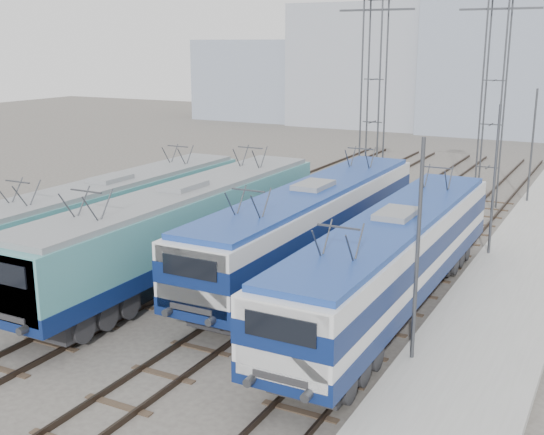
{
  "coord_description": "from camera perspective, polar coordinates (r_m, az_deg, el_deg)",
  "views": [
    {
      "loc": [
        13.7,
        -16.75,
        9.53
      ],
      "look_at": [
        1.16,
        7.0,
        2.66
      ],
      "focal_mm": 45.0,
      "sensor_mm": 36.0,
      "label": 1
    }
  ],
  "objects": [
    {
      "name": "ground",
      "position": [
        23.65,
        -10.62,
        -9.67
      ],
      "size": [
        160.0,
        160.0,
        0.0
      ],
      "primitive_type": "plane",
      "color": "#514C47"
    },
    {
      "name": "locomotive_far_left",
      "position": [
        31.62,
        -13.46,
        0.5
      ],
      "size": [
        2.75,
        17.38,
        3.27
      ],
      "color": "#0C1C4D",
      "rests_on": "ground"
    },
    {
      "name": "locomotive_center_right",
      "position": [
        28.61,
        3.29,
        -0.27
      ],
      "size": [
        2.87,
        18.17,
        3.42
      ],
      "color": "#0C1C4D",
      "rests_on": "ground"
    },
    {
      "name": "mast_mid",
      "position": [
        31.75,
        18.09,
        2.69
      ],
      "size": [
        0.12,
        0.12,
        7.0
      ],
      "primitive_type": "cylinder",
      "color": "#3F4247",
      "rests_on": "ground"
    },
    {
      "name": "mast_front",
      "position": [
        20.35,
        12.06,
        -3.21
      ],
      "size": [
        0.12,
        0.12,
        7.0
      ],
      "primitive_type": "cylinder",
      "color": "#3F4247",
      "rests_on": "ground"
    },
    {
      "name": "building_far_west",
      "position": [
        90.18,
        -1.22,
        11.47
      ],
      "size": [
        14.0,
        10.0,
        10.0
      ],
      "primitive_type": "cube",
      "color": "#848FA2",
      "rests_on": "ground"
    },
    {
      "name": "building_center",
      "position": [
        79.35,
        21.39,
        13.01
      ],
      "size": [
        22.0,
        14.0,
        18.0
      ],
      "primitive_type": "cube",
      "color": "#848FA2",
      "rests_on": "ground"
    },
    {
      "name": "catenary_tower_west",
      "position": [
        41.21,
        8.48,
        10.18
      ],
      "size": [
        4.5,
        1.2,
        12.0
      ],
      "color": "#3F4247",
      "rests_on": "ground"
    },
    {
      "name": "mast_rear",
      "position": [
        43.48,
        20.91,
        5.44
      ],
      "size": [
        0.12,
        0.12,
        7.0
      ],
      "primitive_type": "cylinder",
      "color": "#3F4247",
      "rests_on": "ground"
    },
    {
      "name": "platform",
      "position": [
        26.7,
        18.62,
        -7.0
      ],
      "size": [
        4.0,
        70.0,
        0.3
      ],
      "primitive_type": "cube",
      "color": "#9E9E99",
      "rests_on": "ground"
    },
    {
      "name": "building_west",
      "position": [
        83.52,
        8.66,
        12.46
      ],
      "size": [
        18.0,
        12.0,
        14.0
      ],
      "primitive_type": "cube",
      "color": "#9197A3",
      "rests_on": "ground"
    },
    {
      "name": "locomotive_center_left",
      "position": [
        28.26,
        -7.62,
        -0.57
      ],
      "size": [
        2.94,
        18.6,
        3.5
      ],
      "color": "#0C1C4D",
      "rests_on": "ground"
    },
    {
      "name": "catenary_tower_east",
      "position": [
        41.49,
        18.03,
        9.67
      ],
      "size": [
        4.5,
        1.2,
        12.0
      ],
      "color": "#3F4247",
      "rests_on": "ground"
    },
    {
      "name": "locomotive_far_right",
      "position": [
        24.49,
        10.09,
        -3.09
      ],
      "size": [
        2.82,
        17.85,
        3.36
      ],
      "color": "#0C1C4D",
      "rests_on": "ground"
    }
  ]
}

